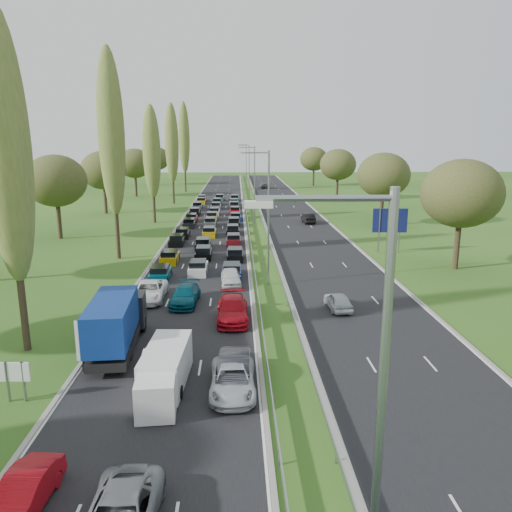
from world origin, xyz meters
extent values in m
plane|color=#274D18|center=(4.50, 80.00, 0.00)|extent=(260.00, 260.00, 0.00)
cube|color=black|center=(-2.25, 82.50, 0.00)|extent=(10.50, 215.00, 0.04)
cube|color=black|center=(11.25, 82.50, 0.00)|extent=(10.50, 215.00, 0.04)
cube|color=gray|center=(3.35, 82.50, 0.55)|extent=(0.06, 215.00, 0.32)
cube|color=gray|center=(5.65, 82.50, 0.55)|extent=(0.06, 215.00, 0.32)
cylinder|color=gray|center=(4.50, 8.00, 6.00)|extent=(0.18, 0.18, 12.00)
cylinder|color=gray|center=(4.50, 43.00, 6.00)|extent=(0.18, 0.18, 12.00)
cylinder|color=gray|center=(4.50, 78.00, 6.00)|extent=(0.18, 0.18, 12.00)
cylinder|color=gray|center=(4.50, 113.00, 6.00)|extent=(0.18, 0.18, 12.00)
cylinder|color=gray|center=(4.50, 148.00, 6.00)|extent=(0.18, 0.18, 12.00)
cylinder|color=#2D2116|center=(-11.50, 29.00, 3.60)|extent=(0.44, 0.44, 7.20)
ellipsoid|color=#5A6A2D|center=(-11.50, 29.00, 12.40)|extent=(2.80, 2.80, 16.00)
cylinder|color=#2D2116|center=(-11.50, 54.00, 3.96)|extent=(0.44, 0.44, 7.92)
ellipsoid|color=#5A6A2D|center=(-11.50, 54.00, 13.64)|extent=(2.80, 2.80, 17.60)
cylinder|color=#2D2116|center=(-11.50, 79.00, 3.24)|extent=(0.44, 0.44, 6.48)
ellipsoid|color=#5A6A2D|center=(-11.50, 79.00, 11.16)|extent=(2.80, 2.80, 14.40)
cylinder|color=#2D2116|center=(-11.50, 104.00, 3.60)|extent=(0.44, 0.44, 7.20)
ellipsoid|color=#5A6A2D|center=(-11.50, 104.00, 12.40)|extent=(2.80, 2.80, 16.00)
cylinder|color=#2D2116|center=(-11.50, 129.00, 3.96)|extent=(0.44, 0.44, 7.92)
ellipsoid|color=#5A6A2D|center=(-11.50, 129.00, 13.64)|extent=(2.80, 2.80, 17.60)
cylinder|color=#2D2116|center=(-22.00, 66.00, 2.42)|extent=(0.56, 0.56, 4.84)
ellipsoid|color=#38471E|center=(-22.00, 66.00, 7.70)|extent=(8.00, 8.00, 6.80)
cylinder|color=#2D2116|center=(-22.00, 90.00, 2.42)|extent=(0.56, 0.56, 4.84)
ellipsoid|color=#38471E|center=(-22.00, 90.00, 7.70)|extent=(8.00, 8.00, 6.80)
cylinder|color=#2D2116|center=(-22.00, 118.00, 2.42)|extent=(0.56, 0.56, 4.84)
ellipsoid|color=#38471E|center=(-22.00, 118.00, 7.70)|extent=(8.00, 8.00, 6.80)
cylinder|color=#2D2116|center=(-22.00, 150.00, 2.42)|extent=(0.56, 0.56, 4.84)
ellipsoid|color=#38471E|center=(-22.00, 150.00, 7.70)|extent=(8.00, 8.00, 6.80)
cylinder|color=#2D2116|center=(24.00, 48.00, 2.42)|extent=(0.56, 0.56, 4.84)
ellipsoid|color=#38471E|center=(24.00, 48.00, 7.70)|extent=(8.00, 8.00, 6.80)
cylinder|color=#2D2116|center=(24.00, 75.00, 2.42)|extent=(0.56, 0.56, 4.84)
ellipsoid|color=#38471E|center=(24.00, 75.00, 7.70)|extent=(8.00, 8.00, 6.80)
cylinder|color=#2D2116|center=(24.00, 110.00, 2.42)|extent=(0.56, 0.56, 4.84)
ellipsoid|color=#38471E|center=(24.00, 110.00, 7.70)|extent=(8.00, 8.00, 6.80)
cylinder|color=#2D2116|center=(24.00, 145.00, 2.42)|extent=(0.56, 0.56, 4.84)
ellipsoid|color=#38471E|center=(24.00, 145.00, 7.70)|extent=(8.00, 8.00, 6.80)
cube|color=#053F4C|center=(-5.58, 45.08, 0.44)|extent=(1.75, 4.00, 0.80)
cube|color=#BF990C|center=(-5.57, 51.81, 0.44)|extent=(1.75, 4.00, 0.80)
cube|color=black|center=(-5.88, 61.20, 0.44)|extent=(1.75, 4.00, 0.80)
cube|color=black|center=(-5.67, 65.94, 0.44)|extent=(1.75, 4.00, 0.80)
cube|color=black|center=(-5.55, 74.46, 0.44)|extent=(1.75, 4.00, 0.80)
cube|color=#A50C0A|center=(-5.65, 79.56, 0.44)|extent=(1.75, 4.00, 0.80)
cube|color=black|center=(-5.70, 86.79, 0.44)|extent=(1.75, 4.00, 0.80)
cube|color=slate|center=(-5.88, 95.13, 0.44)|extent=(1.75, 4.00, 0.80)
cube|color=#BF990C|center=(-5.67, 103.08, 0.44)|extent=(1.75, 4.00, 0.80)
cube|color=#590F14|center=(-5.92, 108.05, 0.44)|extent=(1.75, 4.00, 0.80)
cube|color=silver|center=(-2.17, 47.09, 0.44)|extent=(1.75, 4.00, 0.80)
cube|color=black|center=(-2.07, 53.78, 0.44)|extent=(1.75, 4.00, 0.80)
cube|color=black|center=(-2.44, 58.75, 0.44)|extent=(1.75, 4.00, 0.80)
cube|color=#BF990C|center=(-2.11, 66.74, 0.44)|extent=(1.75, 4.00, 0.80)
cube|color=slate|center=(-2.37, 75.27, 0.44)|extent=(1.75, 4.00, 0.80)
cube|color=#BF990C|center=(-2.44, 81.36, 0.44)|extent=(1.75, 4.00, 0.80)
cube|color=#B2B7BC|center=(-2.29, 86.88, 0.44)|extent=(1.75, 4.00, 0.80)
cube|color=slate|center=(-2.30, 94.68, 0.44)|extent=(1.75, 4.00, 0.80)
cube|color=#053F4C|center=(-2.39, 101.42, 0.44)|extent=(1.75, 4.00, 0.80)
cube|color=slate|center=(-2.10, 109.23, 0.44)|extent=(1.75, 4.00, 0.80)
cube|color=navy|center=(1.16, 45.74, 0.44)|extent=(1.75, 4.00, 0.80)
cube|color=black|center=(1.45, 52.85, 0.44)|extent=(1.75, 4.00, 0.80)
cube|color=#590F14|center=(1.23, 61.32, 0.44)|extent=(1.75, 4.00, 0.80)
cube|color=black|center=(1.10, 68.37, 0.44)|extent=(1.75, 4.00, 0.80)
cube|color=black|center=(1.19, 75.16, 0.44)|extent=(1.75, 4.00, 0.80)
cube|color=navy|center=(1.44, 80.52, 0.44)|extent=(1.75, 4.00, 0.80)
cube|color=#A50C0A|center=(1.33, 88.19, 0.44)|extent=(1.75, 4.00, 0.80)
cube|color=black|center=(1.20, 95.78, 0.44)|extent=(1.75, 4.00, 0.80)
cube|color=#B2B7BC|center=(1.11, 100.53, 0.44)|extent=(1.75, 4.00, 0.80)
cube|color=#053F4C|center=(1.21, 108.12, 0.44)|extent=(1.75, 4.00, 0.80)
imported|color=#A90A14|center=(-5.87, 14.78, 0.69)|extent=(1.71, 4.16, 1.34)
imported|color=white|center=(-5.51, 38.82, 0.77)|extent=(2.48, 5.38, 1.49)
imported|color=#054153|center=(-2.49, 37.64, 0.74)|extent=(2.33, 5.10, 1.44)
imported|color=#222227|center=(1.48, 24.05, 0.80)|extent=(1.89, 4.82, 1.56)
imported|color=#AFB3BA|center=(1.42, 23.07, 0.72)|extent=(2.34, 5.05, 1.40)
imported|color=#A70A15|center=(1.34, 33.81, 0.82)|extent=(2.27, 5.54, 1.61)
imported|color=silver|center=(1.11, 42.83, 0.77)|extent=(1.98, 4.46, 1.49)
imported|color=silver|center=(9.50, 35.91, 0.69)|extent=(1.85, 4.02, 1.33)
imported|color=black|center=(13.04, 77.60, 0.77)|extent=(1.83, 4.64, 1.50)
imported|color=slate|center=(9.33, 138.51, 0.71)|extent=(2.71, 5.17, 1.39)
cube|color=black|center=(-5.80, 28.74, 0.72)|extent=(2.25, 8.43, 0.50)
cube|color=navy|center=(-5.80, 27.71, 2.40)|extent=(2.34, 6.37, 2.36)
cube|color=silver|center=(-5.80, 24.56, 2.40)|extent=(2.29, 0.06, 2.26)
cube|color=black|center=(-5.80, 31.93, 1.57)|extent=(2.29, 2.06, 2.20)
cylinder|color=black|center=(-5.80, 31.76, 0.52)|extent=(1.97, 1.00, 1.00)
cylinder|color=black|center=(-5.80, 25.73, 0.52)|extent=(1.97, 1.00, 1.00)
cube|color=silver|center=(-2.29, 22.23, 0.99)|extent=(1.84, 4.61, 1.84)
cube|color=black|center=(-2.29, 24.26, 0.90)|extent=(1.80, 0.74, 1.47)
cylinder|color=black|center=(-3.07, 23.70, 0.33)|extent=(0.23, 0.63, 0.63)
cylinder|color=black|center=(-1.50, 20.75, 0.33)|extent=(0.23, 0.63, 0.63)
cube|color=silver|center=(-2.13, 24.12, 1.10)|extent=(2.05, 5.12, 2.05)
cube|color=black|center=(-2.13, 26.37, 0.99)|extent=(2.00, 0.82, 1.64)
cylinder|color=black|center=(-3.00, 25.76, 0.37)|extent=(0.26, 0.70, 0.70)
cylinder|color=black|center=(-1.26, 22.48, 0.37)|extent=(0.26, 0.70, 0.70)
cylinder|color=gray|center=(-9.80, 22.56, 1.05)|extent=(0.16, 0.16, 2.10)
cylinder|color=gray|center=(-9.00, 22.56, 1.05)|extent=(0.16, 0.16, 2.10)
cube|color=silver|center=(-9.40, 22.56, 1.60)|extent=(1.50, 0.17, 1.00)
cylinder|color=gray|center=(18.20, 55.76, 2.60)|extent=(0.16, 0.16, 5.20)
cylinder|color=gray|center=(20.60, 55.76, 2.60)|extent=(0.16, 0.16, 5.20)
cube|color=#131854|center=(19.40, 55.76, 3.80)|extent=(4.00, 0.32, 2.80)
camera|label=1|loc=(1.73, -0.69, 12.78)|focal=35.00mm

